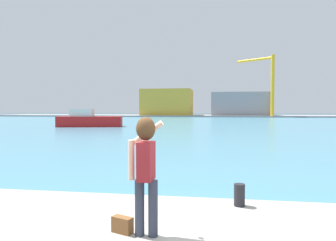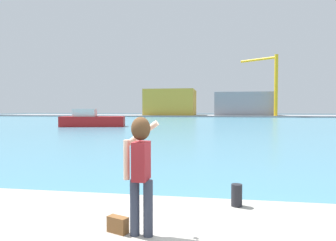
{
  "view_description": "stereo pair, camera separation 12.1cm",
  "coord_description": "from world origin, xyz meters",
  "px_view_note": "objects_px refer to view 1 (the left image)",
  "views": [
    {
      "loc": [
        0.67,
        -4.28,
        2.33
      ],
      "look_at": [
        -0.91,
        6.18,
        1.93
      ],
      "focal_mm": 32.29,
      "sensor_mm": 36.0,
      "label": 1
    },
    {
      "loc": [
        0.79,
        -4.26,
        2.33
      ],
      "look_at": [
        -0.91,
        6.18,
        1.93
      ],
      "focal_mm": 32.29,
      "sensor_mm": 36.0,
      "label": 2
    }
  ],
  "objects_px": {
    "boat_moored": "(89,120)",
    "warehouse_right": "(239,104)",
    "person_photographer": "(145,163)",
    "handbag": "(122,225)",
    "warehouse_left": "(168,103)",
    "port_crane": "(268,79)",
    "harbor_bollard": "(239,195)"
  },
  "relations": [
    {
      "from": "boat_moored",
      "to": "warehouse_right",
      "type": "height_order",
      "value": "warehouse_right"
    },
    {
      "from": "person_photographer",
      "to": "handbag",
      "type": "xyz_separation_m",
      "value": [
        -0.37,
        0.05,
        -0.95
      ]
    },
    {
      "from": "handbag",
      "to": "warehouse_left",
      "type": "distance_m",
      "value": 92.09
    },
    {
      "from": "warehouse_left",
      "to": "warehouse_right",
      "type": "distance_m",
      "value": 22.47
    },
    {
      "from": "warehouse_right",
      "to": "handbag",
      "type": "bearing_deg",
      "value": -95.75
    },
    {
      "from": "boat_moored",
      "to": "warehouse_left",
      "type": "height_order",
      "value": "warehouse_left"
    },
    {
      "from": "handbag",
      "to": "boat_moored",
      "type": "height_order",
      "value": "boat_moored"
    },
    {
      "from": "warehouse_right",
      "to": "port_crane",
      "type": "relative_size",
      "value": 1.01
    },
    {
      "from": "boat_moored",
      "to": "port_crane",
      "type": "relative_size",
      "value": 0.5
    },
    {
      "from": "boat_moored",
      "to": "warehouse_left",
      "type": "xyz_separation_m",
      "value": [
        1.68,
        57.89,
        3.53
      ]
    },
    {
      "from": "warehouse_left",
      "to": "person_photographer",
      "type": "bearing_deg",
      "value": -81.56
    },
    {
      "from": "harbor_bollard",
      "to": "warehouse_right",
      "type": "distance_m",
      "value": 90.93
    },
    {
      "from": "person_photographer",
      "to": "port_crane",
      "type": "bearing_deg",
      "value": -8.2
    },
    {
      "from": "handbag",
      "to": "warehouse_left",
      "type": "bearing_deg",
      "value": 98.22
    },
    {
      "from": "person_photographer",
      "to": "port_crane",
      "type": "height_order",
      "value": "port_crane"
    },
    {
      "from": "port_crane",
      "to": "handbag",
      "type": "bearing_deg",
      "value": -101.05
    },
    {
      "from": "boat_moored",
      "to": "warehouse_right",
      "type": "xyz_separation_m",
      "value": [
        24.12,
        58.92,
        3.01
      ]
    },
    {
      "from": "handbag",
      "to": "warehouse_right",
      "type": "bearing_deg",
      "value": 84.25
    },
    {
      "from": "warehouse_left",
      "to": "port_crane",
      "type": "xyz_separation_m",
      "value": [
        29.78,
        -5.95,
        6.47
      ]
    },
    {
      "from": "harbor_bollard",
      "to": "port_crane",
      "type": "height_order",
      "value": "port_crane"
    },
    {
      "from": "handbag",
      "to": "warehouse_left",
      "type": "relative_size",
      "value": 0.02
    },
    {
      "from": "harbor_bollard",
      "to": "warehouse_right",
      "type": "bearing_deg",
      "value": 85.3
    },
    {
      "from": "harbor_bollard",
      "to": "port_crane",
      "type": "xyz_separation_m",
      "value": [
        14.78,
        83.58,
        10.18
      ]
    },
    {
      "from": "person_photographer",
      "to": "warehouse_right",
      "type": "distance_m",
      "value": 92.62
    },
    {
      "from": "person_photographer",
      "to": "boat_moored",
      "type": "bearing_deg",
      "value": 27.19
    },
    {
      "from": "boat_moored",
      "to": "warehouse_left",
      "type": "distance_m",
      "value": 58.02
    },
    {
      "from": "harbor_bollard",
      "to": "boat_moored",
      "type": "bearing_deg",
      "value": 117.79
    },
    {
      "from": "warehouse_left",
      "to": "port_crane",
      "type": "distance_m",
      "value": 31.05
    },
    {
      "from": "port_crane",
      "to": "warehouse_left",
      "type": "bearing_deg",
      "value": 168.7
    },
    {
      "from": "handbag",
      "to": "port_crane",
      "type": "xyz_separation_m",
      "value": [
        16.62,
        85.12,
        10.27
      ]
    },
    {
      "from": "harbor_bollard",
      "to": "warehouse_right",
      "type": "relative_size",
      "value": 0.02
    },
    {
      "from": "handbag",
      "to": "boat_moored",
      "type": "distance_m",
      "value": 36.35
    }
  ]
}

